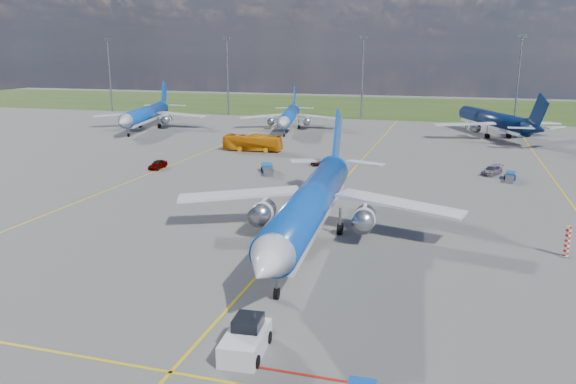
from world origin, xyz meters
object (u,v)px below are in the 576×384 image
(baggage_tug_c, at_px, (268,169))
(service_car_b, at_px, (323,163))
(apron_bus, at_px, (252,143))
(bg_jet_nw, at_px, (147,129))
(service_car_a, at_px, (158,164))
(pushback_tug, at_px, (246,339))
(baggage_tug_e, at_px, (510,177))
(main_airliner, at_px, (310,241))
(service_car_c, at_px, (492,170))
(warning_post, at_px, (567,241))
(bg_jet_nnw, at_px, (289,130))
(bg_jet_n, at_px, (492,136))

(baggage_tug_c, bearing_deg, service_car_b, 24.56)
(baggage_tug_c, bearing_deg, apron_bus, 94.20)
(bg_jet_nw, xyz_separation_m, service_car_a, (26.72, -42.11, 0.71))
(service_car_a, distance_m, baggage_tug_c, 18.30)
(pushback_tug, distance_m, service_car_b, 60.04)
(apron_bus, relative_size, baggage_tug_e, 2.38)
(main_airliner, height_order, baggage_tug_c, main_airliner)
(main_airliner, distance_m, service_car_c, 42.81)
(warning_post, height_order, service_car_c, warning_post)
(warning_post, bearing_deg, main_airliner, -174.42)
(service_car_c, xyz_separation_m, baggage_tug_c, (-33.75, -8.67, -0.09))
(bg_jet_nw, height_order, bg_jet_nnw, bg_jet_nw)
(bg_jet_n, bearing_deg, service_car_b, 32.70)
(main_airliner, height_order, apron_bus, main_airliner)
(bg_jet_nw, bearing_deg, baggage_tug_e, -36.29)
(service_car_c, bearing_deg, baggage_tug_e, -26.76)
(apron_bus, relative_size, baggage_tug_c, 1.99)
(apron_bus, xyz_separation_m, service_car_b, (16.30, -10.42, -1.02))
(bg_jet_nnw, bearing_deg, bg_jet_n, -7.94)
(warning_post, distance_m, service_car_c, 36.22)
(main_airliner, xyz_separation_m, baggage_tug_e, (21.61, 34.96, 0.49))
(bg_jet_nw, xyz_separation_m, baggage_tug_c, (44.92, -40.12, 0.59))
(warning_post, relative_size, bg_jet_n, 0.07)
(apron_bus, distance_m, baggage_tug_c, 20.33)
(bg_jet_nw, relative_size, bg_jet_n, 0.98)
(bg_jet_nnw, height_order, baggage_tug_c, bg_jet_nnw)
(service_car_b, bearing_deg, bg_jet_n, -30.36)
(main_airliner, distance_m, apron_bus, 53.28)
(pushback_tug, bearing_deg, baggage_tug_e, 66.09)
(service_car_b, xyz_separation_m, service_car_c, (26.60, 0.96, 0.12))
(bg_jet_n, xyz_separation_m, main_airliner, (-21.44, -80.86, 0.00))
(bg_jet_nnw, xyz_separation_m, main_airliner, (25.42, -78.32, 0.00))
(bg_jet_nnw, distance_m, service_car_c, 59.99)
(bg_jet_nw, bearing_deg, pushback_tug, -69.54)
(baggage_tug_c, bearing_deg, service_car_c, -8.18)
(service_car_c, relative_size, baggage_tug_e, 0.98)
(bg_jet_nnw, relative_size, service_car_a, 8.46)
(bg_jet_nw, bearing_deg, main_airliner, -62.63)
(apron_bus, bearing_deg, service_car_c, -104.06)
(service_car_b, distance_m, service_car_c, 26.61)
(main_airliner, height_order, service_car_b, main_airliner)
(service_car_a, height_order, baggage_tug_e, service_car_a)
(apron_bus, height_order, service_car_b, apron_bus)
(service_car_a, distance_m, service_car_b, 27.14)
(pushback_tug, distance_m, baggage_tug_c, 54.09)
(bg_jet_nnw, height_order, main_airliner, main_airliner)
(warning_post, height_order, baggage_tug_e, warning_post)
(bg_jet_nnw, bearing_deg, service_car_c, -52.96)
(service_car_a, bearing_deg, bg_jet_nw, 121.75)
(bg_jet_n, height_order, service_car_b, bg_jet_n)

